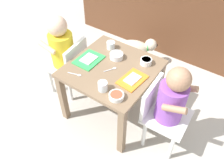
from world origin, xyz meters
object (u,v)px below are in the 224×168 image
at_px(dog, 133,49).
at_px(spoon_by_left_tray, 76,74).
at_px(seated_child_right, 170,101).
at_px(water_cup_right, 111,46).
at_px(veggie_bowl_far, 116,56).
at_px(cereal_bowl_right_side, 146,61).
at_px(dining_table, 112,76).
at_px(water_cup_left, 103,87).
at_px(food_tray_right, 132,80).
at_px(food_tray_left, 89,59).
at_px(spoon_by_right_tray, 111,69).
at_px(cereal_bowl_left_side, 116,96).
at_px(seated_child_left, 63,48).

relative_size(dog, spoon_by_left_tray, 4.00).
height_order(seated_child_right, water_cup_right, seated_child_right).
distance_m(veggie_bowl_far, cereal_bowl_right_side, 0.22).
xyz_separation_m(dining_table, water_cup_left, (0.08, -0.21, 0.11)).
distance_m(dining_table, dog, 0.66).
relative_size(seated_child_right, food_tray_right, 3.37).
bearing_deg(cereal_bowl_right_side, dining_table, -135.48).
bearing_deg(food_tray_right, seated_child_right, -0.39).
bearing_deg(veggie_bowl_far, food_tray_left, -138.07).
bearing_deg(dog, spoon_by_right_tray, -73.64).
distance_m(dining_table, water_cup_right, 0.25).
relative_size(water_cup_left, cereal_bowl_right_side, 0.77).
relative_size(dining_table, cereal_bowl_right_side, 7.26).
relative_size(veggie_bowl_far, spoon_by_left_tray, 0.98).
xyz_separation_m(seated_child_right, cereal_bowl_right_side, (-0.28, 0.20, 0.05)).
distance_m(cereal_bowl_left_side, spoon_by_right_tray, 0.27).
height_order(dog, spoon_by_left_tray, spoon_by_left_tray).
xyz_separation_m(food_tray_left, cereal_bowl_left_side, (0.37, -0.19, 0.01)).
height_order(cereal_bowl_left_side, spoon_by_right_tray, cereal_bowl_left_side).
height_order(seated_child_right, food_tray_right, seated_child_right).
xyz_separation_m(food_tray_right, water_cup_right, (-0.32, 0.21, 0.02)).
bearing_deg(seated_child_left, veggie_bowl_far, 15.90).
bearing_deg(food_tray_right, water_cup_left, -120.49).
height_order(veggie_bowl_far, spoon_by_left_tray, veggie_bowl_far).
relative_size(food_tray_right, spoon_by_left_tray, 2.10).
bearing_deg(veggie_bowl_far, cereal_bowl_right_side, 17.56).
distance_m(food_tray_left, cereal_bowl_left_side, 0.41).
distance_m(seated_child_right, veggie_bowl_far, 0.51).
bearing_deg(spoon_by_right_tray, food_tray_left, -177.10).
distance_m(cereal_bowl_right_side, spoon_by_left_tray, 0.49).
height_order(dining_table, cereal_bowl_left_side, cereal_bowl_left_side).
distance_m(dog, veggie_bowl_far, 0.60).
distance_m(seated_child_left, dog, 0.73).
relative_size(veggie_bowl_far, cereal_bowl_right_side, 1.19).
relative_size(dog, veggie_bowl_far, 4.09).
xyz_separation_m(dining_table, spoon_by_left_tray, (-0.15, -0.20, 0.08)).
bearing_deg(dining_table, seated_child_right, -3.93).
relative_size(veggie_bowl_far, cereal_bowl_left_side, 1.04).
height_order(water_cup_left, spoon_by_left_tray, water_cup_left).
relative_size(water_cup_right, spoon_by_right_tray, 0.69).
xyz_separation_m(dining_table, seated_child_right, (0.45, -0.03, 0.05)).
distance_m(dining_table, food_tray_left, 0.20).
bearing_deg(spoon_by_left_tray, seated_child_right, 15.47).
relative_size(food_tray_right, spoon_by_right_tray, 2.25).
xyz_separation_m(water_cup_left, cereal_bowl_left_side, (0.11, -0.01, -0.01)).
relative_size(dog, food_tray_right, 1.91).
relative_size(water_cup_right, veggie_bowl_far, 0.66).
bearing_deg(seated_child_left, water_cup_left, -19.98).
xyz_separation_m(dog, cereal_bowl_right_side, (0.35, -0.43, 0.30)).
height_order(spoon_by_left_tray, spoon_by_right_tray, same).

